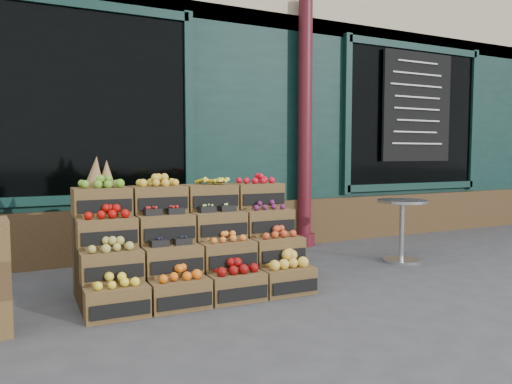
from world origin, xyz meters
name	(u,v)px	position (x,y,z in m)	size (l,w,h in m)	color
ground	(314,297)	(0.00, 0.00, 0.00)	(60.00, 60.00, 0.00)	#3D3D3F
shop_facade	(150,85)	(0.00, 5.11, 2.40)	(12.00, 6.24, 4.80)	black
crate_display	(191,250)	(-0.88, 0.62, 0.37)	(1.93, 0.97, 1.19)	brown
bistro_table	(402,223)	(1.64, 0.72, 0.43)	(0.55, 0.55, 0.70)	#B8BCBF
shopkeeper	(105,177)	(-1.17, 3.00, 0.91)	(0.67, 0.44, 1.82)	#1D6730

